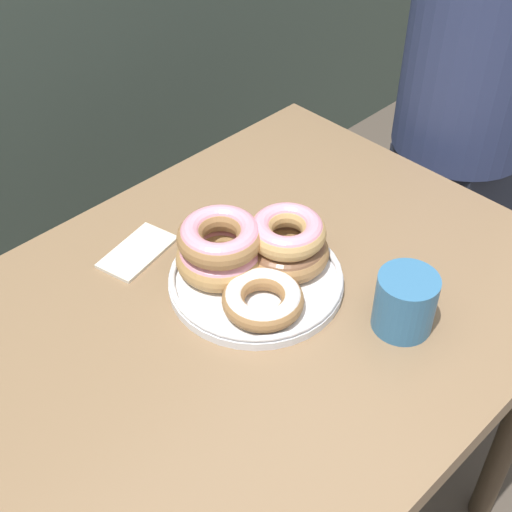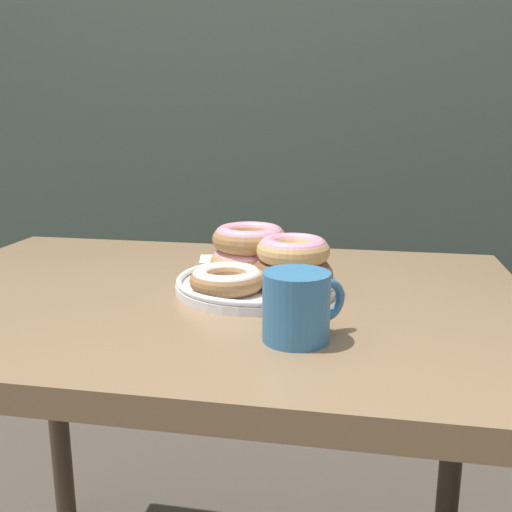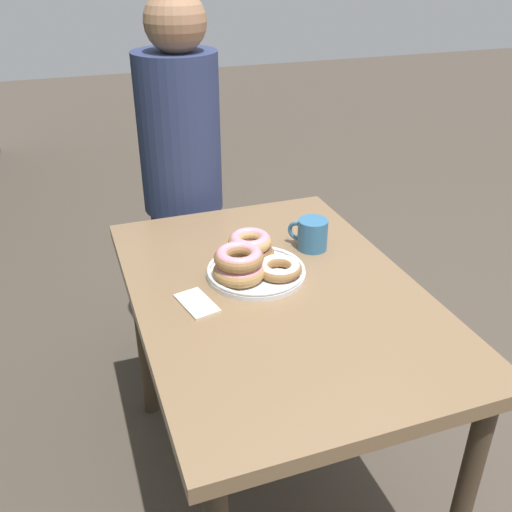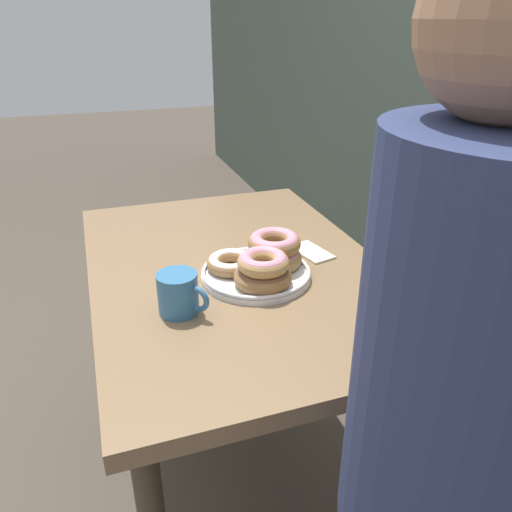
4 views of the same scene
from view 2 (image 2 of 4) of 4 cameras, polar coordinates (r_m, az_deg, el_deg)
wall_back at (r=1.92m, az=2.98°, el=21.32°), size 8.00×0.05×2.60m
dining_table at (r=1.00m, az=-5.21°, el=-8.51°), size 1.08×0.74×0.76m
donut_plate at (r=0.97m, az=0.50°, el=-0.84°), size 0.29×0.28×0.10m
coffee_mug at (r=0.75m, az=4.21°, el=-4.95°), size 0.11×0.10×0.09m
napkin at (r=1.17m, az=-2.32°, el=-0.38°), size 0.14×0.10×0.01m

